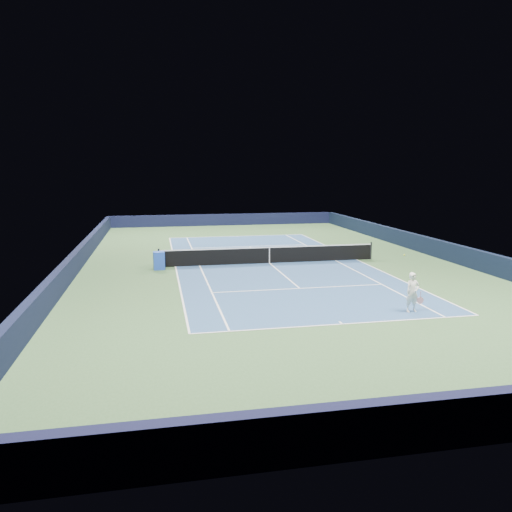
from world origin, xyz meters
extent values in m
plane|color=#35562F|center=(0.00, 0.00, 0.00)|extent=(40.00, 40.00, 0.00)
cube|color=black|center=(0.00, 19.82, 0.55)|extent=(22.00, 0.35, 1.10)
cube|color=black|center=(0.00, -19.82, 0.55)|extent=(22.00, 0.35, 1.10)
cube|color=black|center=(10.82, 0.00, 0.55)|extent=(0.35, 40.00, 1.10)
cube|color=black|center=(-10.82, 0.00, 0.55)|extent=(0.35, 40.00, 1.10)
cube|color=navy|center=(0.00, 0.00, 0.00)|extent=(10.97, 23.77, 0.01)
cube|color=white|center=(0.00, 11.88, 0.01)|extent=(10.97, 0.08, 0.00)
cube|color=white|center=(0.00, -11.88, 0.01)|extent=(10.97, 0.08, 0.00)
cube|color=white|center=(5.49, 0.00, 0.01)|extent=(0.08, 23.77, 0.00)
cube|color=white|center=(-5.49, 0.00, 0.01)|extent=(0.08, 23.77, 0.00)
cube|color=white|center=(4.12, 0.00, 0.01)|extent=(0.08, 23.77, 0.00)
cube|color=white|center=(-4.12, 0.00, 0.01)|extent=(0.08, 23.77, 0.00)
cube|color=white|center=(0.00, 6.40, 0.01)|extent=(8.23, 0.08, 0.00)
cube|color=white|center=(0.00, -6.40, 0.01)|extent=(8.23, 0.08, 0.00)
cube|color=white|center=(0.00, 0.00, 0.01)|extent=(0.08, 12.80, 0.00)
cube|color=white|center=(0.00, 11.73, 0.01)|extent=(0.08, 0.30, 0.00)
cube|color=white|center=(0.00, -11.73, 0.01)|extent=(0.08, 0.30, 0.00)
cylinder|color=black|center=(-6.40, 0.00, 0.54)|extent=(0.10, 0.10, 1.07)
cylinder|color=black|center=(6.40, 0.00, 0.54)|extent=(0.10, 0.10, 1.07)
cube|color=black|center=(0.00, 0.00, 0.46)|extent=(12.80, 0.03, 0.91)
cube|color=white|center=(0.00, 0.00, 0.94)|extent=(12.80, 0.04, 0.06)
cube|color=white|center=(0.00, 0.00, 0.46)|extent=(0.05, 0.04, 0.91)
cube|color=blue|center=(-6.40, -0.59, 0.50)|extent=(0.64, 0.59, 0.99)
cube|color=white|center=(-6.11, -0.59, 0.45)|extent=(0.03, 0.44, 0.44)
imported|color=white|center=(3.22, -10.93, 0.79)|extent=(0.61, 0.43, 1.57)
cylinder|color=pink|center=(3.54, -10.98, 0.70)|extent=(0.03, 0.03, 0.26)
cylinder|color=black|center=(3.54, -10.98, 0.46)|extent=(0.26, 0.02, 0.26)
cylinder|color=pink|center=(3.54, -10.98, 0.46)|extent=(0.28, 0.03, 0.28)
sphere|color=#CCD52D|center=(3.32, -9.93, 2.09)|extent=(0.07, 0.07, 0.07)
camera|label=1|loc=(-6.45, -28.20, 5.58)|focal=35.00mm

